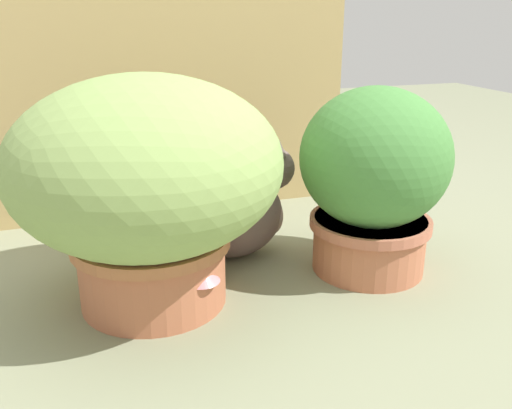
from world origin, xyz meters
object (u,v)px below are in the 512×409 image
object	(u,v)px
grass_planter	(147,179)
mushroom_ornament_pink	(200,280)
leafy_planter	(375,177)
cat	(241,211)
mushroom_ornament_red	(136,290)

from	to	relation	value
grass_planter	mushroom_ornament_pink	world-z (taller)	grass_planter
leafy_planter	cat	distance (m)	0.35
grass_planter	cat	xyz separation A→B (m)	(0.26, 0.17, -0.16)
leafy_planter	mushroom_ornament_red	bearing A→B (deg)	-173.90
mushroom_ornament_pink	cat	bearing A→B (deg)	58.33
mushroom_ornament_pink	leafy_planter	bearing A→B (deg)	12.21
mushroom_ornament_red	grass_planter	bearing A→B (deg)	57.31
leafy_planter	mushroom_ornament_red	size ratio (longest dim) A/B	4.61
grass_planter	mushroom_ornament_red	size ratio (longest dim) A/B	5.79
cat	leafy_planter	bearing A→B (deg)	-34.17
grass_planter	leafy_planter	world-z (taller)	grass_planter
cat	mushroom_ornament_red	size ratio (longest dim) A/B	3.92
grass_planter	mushroom_ornament_red	world-z (taller)	grass_planter
cat	mushroom_ornament_pink	bearing A→B (deg)	-121.67
grass_planter	cat	world-z (taller)	grass_planter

